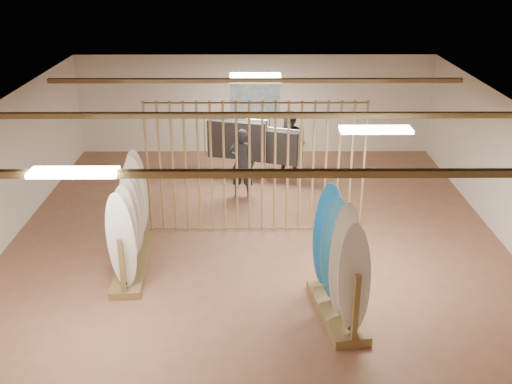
{
  "coord_description": "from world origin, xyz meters",
  "views": [
    {
      "loc": [
        -0.05,
        -10.62,
        5.61
      ],
      "look_at": [
        0.0,
        0.0,
        1.2
      ],
      "focal_mm": 42.0,
      "sensor_mm": 36.0,
      "label": 1
    }
  ],
  "objects_px": {
    "rack_right": "(339,278)",
    "rack_left": "(131,235)",
    "clothing_rack_b": "(274,146)",
    "shopper_b": "(290,140)",
    "shopper_a": "(242,159)",
    "clothing_rack_a": "(237,139)"
  },
  "relations": [
    {
      "from": "rack_right",
      "to": "rack_left",
      "type": "bearing_deg",
      "value": 146.22
    },
    {
      "from": "clothing_rack_b",
      "to": "shopper_b",
      "type": "xyz_separation_m",
      "value": [
        0.42,
        0.38,
        0.02
      ]
    },
    {
      "from": "shopper_a",
      "to": "clothing_rack_b",
      "type": "bearing_deg",
      "value": -125.25
    },
    {
      "from": "clothing_rack_a",
      "to": "clothing_rack_b",
      "type": "distance_m",
      "value": 0.95
    },
    {
      "from": "clothing_rack_b",
      "to": "clothing_rack_a",
      "type": "bearing_deg",
      "value": -170.69
    },
    {
      "from": "shopper_a",
      "to": "shopper_b",
      "type": "relative_size",
      "value": 0.97
    },
    {
      "from": "rack_left",
      "to": "rack_right",
      "type": "distance_m",
      "value": 3.97
    },
    {
      "from": "rack_left",
      "to": "clothing_rack_a",
      "type": "xyz_separation_m",
      "value": [
        1.85,
        4.49,
        0.43
      ]
    },
    {
      "from": "rack_right",
      "to": "clothing_rack_b",
      "type": "height_order",
      "value": "rack_right"
    },
    {
      "from": "shopper_a",
      "to": "shopper_b",
      "type": "xyz_separation_m",
      "value": [
        1.21,
        1.33,
        0.03
      ]
    },
    {
      "from": "rack_right",
      "to": "clothing_rack_a",
      "type": "bearing_deg",
      "value": 96.66
    },
    {
      "from": "rack_left",
      "to": "clothing_rack_a",
      "type": "relative_size",
      "value": 1.43
    },
    {
      "from": "shopper_b",
      "to": "clothing_rack_a",
      "type": "bearing_deg",
      "value": -143.03
    },
    {
      "from": "rack_right",
      "to": "clothing_rack_a",
      "type": "xyz_separation_m",
      "value": [
        -1.76,
        6.13,
        0.39
      ]
    },
    {
      "from": "clothing_rack_b",
      "to": "rack_right",
      "type": "bearing_deg",
      "value": -62.35
    },
    {
      "from": "rack_left",
      "to": "clothing_rack_b",
      "type": "xyz_separation_m",
      "value": [
        2.78,
        4.32,
        0.3
      ]
    },
    {
      "from": "clothing_rack_b",
      "to": "shopper_a",
      "type": "relative_size",
      "value": 0.77
    },
    {
      "from": "rack_right",
      "to": "clothing_rack_b",
      "type": "xyz_separation_m",
      "value": [
        -0.83,
        5.96,
        0.25
      ]
    },
    {
      "from": "rack_right",
      "to": "shopper_b",
      "type": "distance_m",
      "value": 6.36
    },
    {
      "from": "rack_right",
      "to": "shopper_a",
      "type": "distance_m",
      "value": 5.28
    },
    {
      "from": "shopper_a",
      "to": "shopper_b",
      "type": "bearing_deg",
      "value": -127.61
    },
    {
      "from": "shopper_a",
      "to": "rack_right",
      "type": "bearing_deg",
      "value": 112.71
    }
  ]
}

